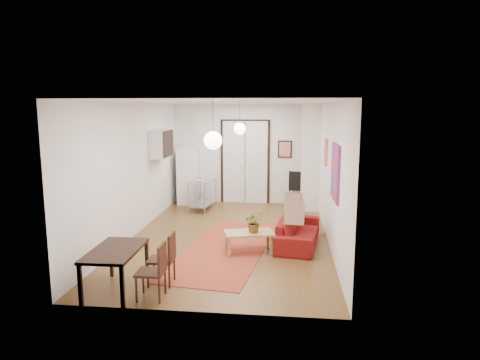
# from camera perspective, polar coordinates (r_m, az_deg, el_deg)

# --- Properties ---
(floor) EXTENTS (7.00, 7.00, 0.00)m
(floor) POSITION_cam_1_polar(r_m,az_deg,el_deg) (9.41, -1.38, -7.57)
(floor) COLOR brown
(floor) RESTS_ON ground
(ceiling) EXTENTS (4.20, 7.00, 0.02)m
(ceiling) POSITION_cam_1_polar(r_m,az_deg,el_deg) (9.00, -1.46, 10.37)
(ceiling) COLOR white
(ceiling) RESTS_ON wall_back
(wall_back) EXTENTS (4.20, 0.02, 2.90)m
(wall_back) POSITION_cam_1_polar(r_m,az_deg,el_deg) (12.54, 0.71, 3.52)
(wall_back) COLOR silver
(wall_back) RESTS_ON floor
(wall_front) EXTENTS (4.20, 0.02, 2.90)m
(wall_front) POSITION_cam_1_polar(r_m,az_deg,el_deg) (5.70, -6.11, -3.94)
(wall_front) COLOR silver
(wall_front) RESTS_ON floor
(wall_left) EXTENTS (0.02, 7.00, 2.90)m
(wall_left) POSITION_cam_1_polar(r_m,az_deg,el_deg) (9.60, -13.94, 1.36)
(wall_left) COLOR silver
(wall_left) RESTS_ON floor
(wall_right) EXTENTS (0.02, 7.00, 2.90)m
(wall_right) POSITION_cam_1_polar(r_m,az_deg,el_deg) (9.06, 11.87, 0.95)
(wall_right) COLOR silver
(wall_right) RESTS_ON floor
(double_doors) EXTENTS (1.44, 0.06, 2.50)m
(double_doors) POSITION_cam_1_polar(r_m,az_deg,el_deg) (12.53, 0.69, 2.36)
(double_doors) COLOR white
(double_doors) RESTS_ON wall_back
(stub_partition) EXTENTS (0.50, 0.10, 2.90)m
(stub_partition) POSITION_cam_1_polar(r_m,az_deg,el_deg) (11.56, 9.43, 2.87)
(stub_partition) COLOR silver
(stub_partition) RESTS_ON floor
(wall_cabinet) EXTENTS (0.35, 1.00, 0.70)m
(wall_cabinet) POSITION_cam_1_polar(r_m,az_deg,el_deg) (10.91, -10.44, 4.82)
(wall_cabinet) COLOR white
(wall_cabinet) RESTS_ON wall_left
(painting_popart) EXTENTS (0.05, 1.00, 1.00)m
(painting_popart) POSITION_cam_1_polar(r_m,az_deg,el_deg) (7.80, 12.61, 1.04)
(painting_popart) COLOR red
(painting_popart) RESTS_ON wall_right
(painting_abstract) EXTENTS (0.05, 0.50, 0.60)m
(painting_abstract) POSITION_cam_1_polar(r_m,az_deg,el_deg) (9.80, 11.35, 3.68)
(painting_abstract) COLOR beige
(painting_abstract) RESTS_ON wall_right
(poster_back) EXTENTS (0.40, 0.03, 0.50)m
(poster_back) POSITION_cam_1_polar(r_m,az_deg,el_deg) (12.44, 5.99, 4.11)
(poster_back) COLOR red
(poster_back) RESTS_ON wall_back
(print_left) EXTENTS (0.03, 0.44, 0.54)m
(print_left) POSITION_cam_1_polar(r_m,az_deg,el_deg) (11.42, -10.46, 5.28)
(print_left) COLOR #A77545
(print_left) RESTS_ON wall_left
(pendant_back) EXTENTS (0.30, 0.30, 0.80)m
(pendant_back) POSITION_cam_1_polar(r_m,az_deg,el_deg) (10.99, -0.04, 6.85)
(pendant_back) COLOR white
(pendant_back) RESTS_ON ceiling
(pendant_front) EXTENTS (0.30, 0.30, 0.80)m
(pendant_front) POSITION_cam_1_polar(r_m,az_deg,el_deg) (7.04, -3.62, 5.28)
(pendant_front) COLOR white
(pendant_front) RESTS_ON ceiling
(kilim_rug) EXTENTS (1.99, 4.16, 0.01)m
(kilim_rug) POSITION_cam_1_polar(r_m,az_deg,el_deg) (8.67, -1.78, -9.06)
(kilim_rug) COLOR #B0442C
(kilim_rug) RESTS_ON floor
(sofa) EXTENTS (1.97, 0.99, 0.55)m
(sofa) POSITION_cam_1_polar(r_m,az_deg,el_deg) (8.94, 7.77, -6.77)
(sofa) COLOR maroon
(sofa) RESTS_ON floor
(coffee_table) EXTENTS (1.03, 0.74, 0.41)m
(coffee_table) POSITION_cam_1_polar(r_m,az_deg,el_deg) (8.32, 1.21, -7.30)
(coffee_table) COLOR tan
(coffee_table) RESTS_ON floor
(potted_plant) EXTENTS (0.40, 0.43, 0.40)m
(potted_plant) POSITION_cam_1_polar(r_m,az_deg,el_deg) (8.25, 1.91, -5.61)
(potted_plant) COLOR #38642D
(potted_plant) RESTS_ON coffee_table
(kitchen_counter) EXTENTS (0.69, 1.15, 0.83)m
(kitchen_counter) POSITION_cam_1_polar(r_m,az_deg,el_deg) (11.82, -5.04, -1.44)
(kitchen_counter) COLOR #B8BABD
(kitchen_counter) RESTS_ON floor
(bowl) EXTENTS (0.24, 0.24, 0.05)m
(bowl) POSITION_cam_1_polar(r_m,az_deg,el_deg) (11.47, -5.36, -0.10)
(bowl) COLOR white
(bowl) RESTS_ON kitchen_counter
(soap_bottle) EXTENTS (0.10, 0.10, 0.17)m
(soap_bottle) POSITION_cam_1_polar(r_m,az_deg,el_deg) (12.01, -5.07, 0.64)
(soap_bottle) COLOR teal
(soap_bottle) RESTS_ON kitchen_counter
(fridge) EXTENTS (0.63, 0.63, 1.63)m
(fridge) POSITION_cam_1_polar(r_m,az_deg,el_deg) (12.55, -6.99, 0.53)
(fridge) COLOR white
(fridge) RESTS_ON floor
(dining_table) EXTENTS (0.72, 1.23, 0.67)m
(dining_table) POSITION_cam_1_polar(r_m,az_deg,el_deg) (6.83, -16.28, -9.43)
(dining_table) COLOR black
(dining_table) RESTS_ON floor
(dining_chair_near) EXTENTS (0.41, 0.57, 0.84)m
(dining_chair_near) POSITION_cam_1_polar(r_m,az_deg,el_deg) (7.05, -10.31, -9.59)
(dining_chair_near) COLOR #361A11
(dining_chair_near) RESTS_ON floor
(dining_chair_far) EXTENTS (0.41, 0.57, 0.84)m
(dining_chair_far) POSITION_cam_1_polar(r_m,az_deg,el_deg) (6.58, -11.64, -11.08)
(dining_chair_far) COLOR #361A11
(dining_chair_far) RESTS_ON floor
(black_side_chair) EXTENTS (0.58, 0.59, 1.03)m
(black_side_chair) POSITION_cam_1_polar(r_m,az_deg,el_deg) (12.36, 7.85, -0.62)
(black_side_chair) COLOR black
(black_side_chair) RESTS_ON floor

